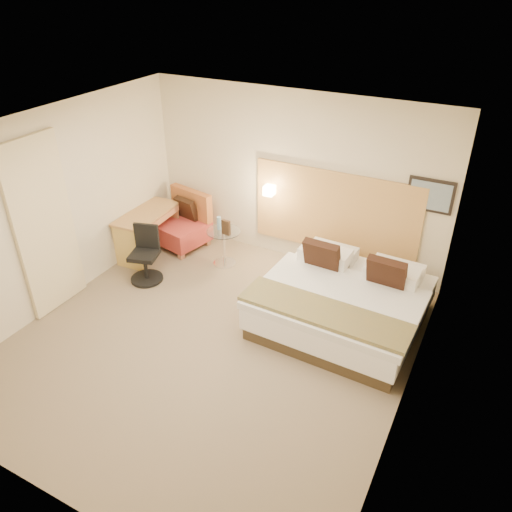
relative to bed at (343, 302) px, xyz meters
The scene contains 19 objects.
floor 1.82m from the bed, 138.36° to the right, with size 4.80×5.00×0.02m, color #786751.
ceiling 2.98m from the bed, 138.36° to the right, with size 4.80×5.00×0.02m, color white.
wall_back 2.14m from the bed, 135.21° to the left, with size 4.80×0.02×2.70m, color beige.
wall_front 4.06m from the bed, 109.84° to the right, with size 4.80×0.02×2.70m, color beige.
wall_left 4.06m from the bed, 162.42° to the right, with size 0.02×5.00×2.70m, color beige.
wall_right 1.90m from the bed, 47.78° to the right, with size 0.02×5.00×2.70m, color beige.
headboard_panel 1.56m from the bed, 116.27° to the left, with size 2.60×0.04×1.30m, color tan.
art_frame 1.88m from the bed, 62.06° to the left, with size 0.62×0.03×0.47m, color black.
art_canvas 1.86m from the bed, 61.69° to the left, with size 0.54×0.01×0.39m, color gray.
lamp_arm 2.24m from the bed, 143.76° to the left, with size 0.02×0.02×0.12m, color white.
lamp_shade 2.21m from the bed, 145.11° to the left, with size 0.15×0.15×0.15m, color #FEEDC6.
curtain 4.06m from the bed, 158.76° to the right, with size 0.06×0.90×2.42m, color beige.
bottle_a 2.37m from the bed, 165.48° to the left, with size 0.06×0.06×0.21m, color #88B4D2.
menu_folder 2.17m from the bed, 166.62° to the left, with size 0.14×0.05×0.24m, color #382516.
bed is the anchor object (origin of this frame).
lounge_chair 3.26m from the bed, 165.38° to the left, with size 1.01×0.93×0.92m.
side_table 2.25m from the bed, 165.36° to the left, with size 0.60×0.60×0.60m.
desk 3.47m from the bed, behind, with size 0.62×1.22×0.74m.
desk_chair 3.02m from the bed, behind, with size 0.61×0.61×0.87m.
Camera 1 is at (2.81, -4.13, 4.23)m, focal length 35.00 mm.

